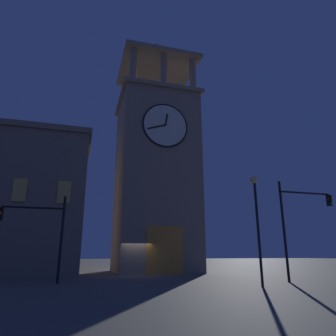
{
  "coord_description": "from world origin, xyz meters",
  "views": [
    {
      "loc": [
        4.67,
        26.19,
        1.6
      ],
      "look_at": [
        -3.81,
        -3.43,
        10.38
      ],
      "focal_mm": 32.57,
      "sensor_mm": 36.0,
      "label": 1
    }
  ],
  "objects_px": {
    "traffic_signal_near": "(40,226)",
    "traffic_signal_mid": "(299,215)",
    "clocktower": "(155,176)",
    "street_lamp": "(257,209)"
  },
  "relations": [
    {
      "from": "traffic_signal_near",
      "to": "street_lamp",
      "type": "height_order",
      "value": "street_lamp"
    },
    {
      "from": "clocktower",
      "to": "street_lamp",
      "type": "bearing_deg",
      "value": 98.36
    },
    {
      "from": "clocktower",
      "to": "traffic_signal_near",
      "type": "distance_m",
      "value": 15.15
    },
    {
      "from": "traffic_signal_mid",
      "to": "street_lamp",
      "type": "bearing_deg",
      "value": 25.04
    },
    {
      "from": "traffic_signal_mid",
      "to": "street_lamp",
      "type": "relative_size",
      "value": 1.06
    },
    {
      "from": "traffic_signal_near",
      "to": "traffic_signal_mid",
      "type": "relative_size",
      "value": 0.8
    },
    {
      "from": "traffic_signal_near",
      "to": "clocktower",
      "type": "bearing_deg",
      "value": -132.34
    },
    {
      "from": "clocktower",
      "to": "traffic_signal_near",
      "type": "height_order",
      "value": "clocktower"
    },
    {
      "from": "traffic_signal_mid",
      "to": "street_lamp",
      "type": "height_order",
      "value": "traffic_signal_mid"
    },
    {
      "from": "street_lamp",
      "to": "traffic_signal_mid",
      "type": "bearing_deg",
      "value": -154.96
    }
  ]
}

